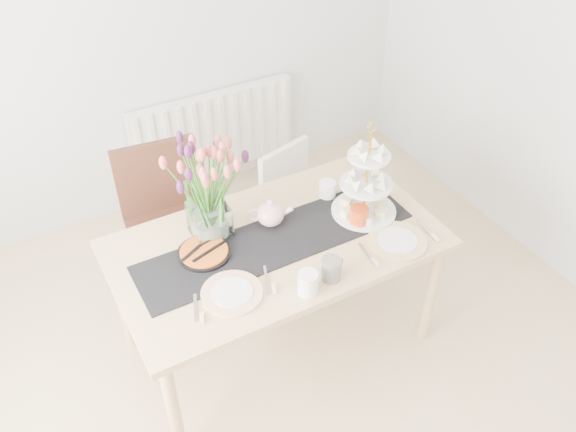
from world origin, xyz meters
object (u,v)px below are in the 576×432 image
tart_tin (204,253)px  mug_grey (331,269)px  cream_jug (327,189)px  plate_left (232,293)px  tulip_vase (205,176)px  cake_stand (365,191)px  chair_white (295,199)px  dining_table (277,253)px  radiator (214,132)px  mug_white (308,283)px  teapot (270,214)px  plate_right (397,241)px  chair_brown (166,213)px  mug_orange (359,217)px

tart_tin → mug_grey: (0.45, -0.42, 0.04)m
cream_jug → plate_left: 0.85m
tulip_vase → cake_stand: size_ratio=1.33×
chair_white → cake_stand: size_ratio=1.57×
dining_table → mug_grey: bearing=-73.7°
radiator → dining_table: bearing=-101.6°
dining_table → mug_white: (-0.04, -0.36, 0.13)m
chair_white → mug_grey: bearing=-125.0°
teapot → mug_grey: 0.47m
radiator → plate_right: 1.85m
plate_left → plate_right: (0.85, -0.08, 0.00)m
chair_brown → cake_stand: size_ratio=1.94×
chair_white → cream_jug: 0.54m
plate_left → cake_stand: bearing=12.6°
chair_brown → cake_stand: bearing=-35.3°
cake_stand → cream_jug: cake_stand is taller
plate_left → chair_white: bearing=45.7°
cake_stand → chair_brown: bearing=138.4°
tulip_vase → tart_tin: bearing=-125.6°
tulip_vase → mug_grey: size_ratio=5.88×
teapot → mug_orange: 0.44m
tulip_vase → radiator: bearing=66.6°
dining_table → chair_brown: size_ratio=1.69×
plate_left → plate_right: size_ratio=0.96×
cake_stand → mug_grey: size_ratio=4.42×
chair_white → plate_left: chair_white is taller
dining_table → cream_jug: 0.46m
dining_table → plate_left: bearing=-147.8°
teapot → tulip_vase: bearing=-170.5°
mug_grey → mug_orange: (0.32, 0.24, -0.00)m
tulip_vase → cake_stand: tulip_vase is taller
teapot → mug_orange: bearing=-4.9°
dining_table → mug_white: size_ratio=14.56×
mug_grey → plate_left: (-0.44, 0.13, -0.05)m
mug_grey → plate_right: 0.42m
chair_brown → chair_white: size_ratio=1.24×
tart_tin → mug_grey: size_ratio=2.33×
dining_table → teapot: size_ratio=7.18×
chair_brown → tart_tin: 0.66m
mug_grey → mug_orange: bearing=19.9°
tulip_vase → cream_jug: tulip_vase is taller
plate_left → mug_orange: bearing=8.9°
cream_jug → mug_orange: bearing=-82.9°
radiator → plate_left: plate_left is taller
cream_jug → plate_left: (-0.75, -0.40, -0.04)m
chair_white → tart_tin: tart_tin is taller
chair_white → teapot: teapot is taller
radiator → plate_right: (0.20, -1.82, 0.31)m
mug_white → mug_orange: bearing=20.2°
cake_stand → mug_grey: cake_stand is taller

